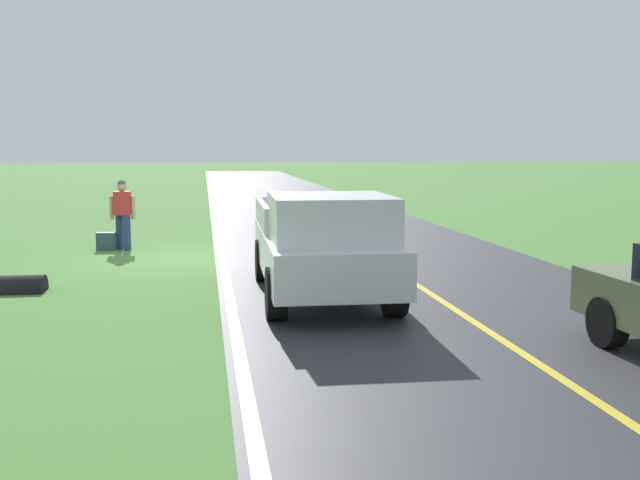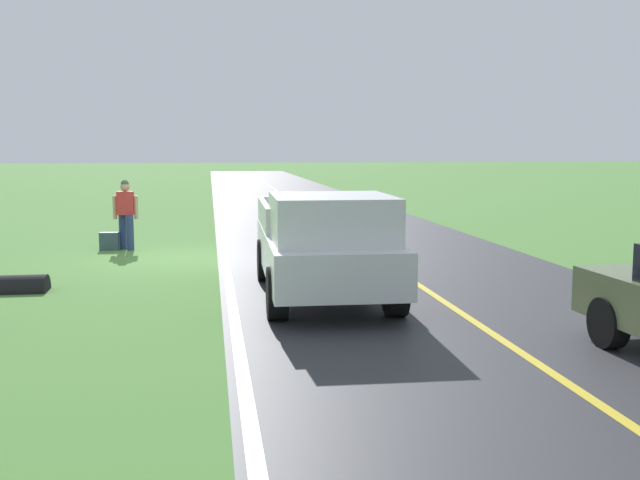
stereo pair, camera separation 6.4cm
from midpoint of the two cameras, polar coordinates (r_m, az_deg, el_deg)
ground_plane at (r=17.63m, az=-10.69°, el=-1.37°), size 200.00×200.00×0.00m
road_surface at (r=18.04m, az=3.66°, el=-1.06°), size 7.36×120.00×0.00m
lane_edge_line at (r=17.63m, az=-7.53°, el=-1.30°), size 0.16×117.60×0.00m
lane_centre_line at (r=18.04m, az=3.66°, el=-1.05°), size 0.14×117.60×0.00m
hitchhiker_walking at (r=19.30m, az=-14.87°, el=2.17°), size 0.62×0.52×1.75m
suitcase_carried at (r=19.37m, az=-16.06°, el=-0.10°), size 0.47×0.22×0.45m
pickup_truck_passing at (r=12.60m, az=0.08°, el=-0.19°), size 2.19×5.44×1.82m
drainage_culvert at (r=14.39m, az=-21.84°, el=-3.68°), size 0.80×0.60×0.60m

